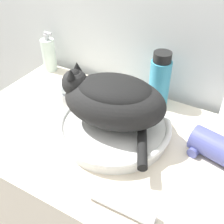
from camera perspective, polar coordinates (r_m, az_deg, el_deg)
vanity_counter at (r=1.26m, az=-1.92°, el=-18.56°), size 0.96×0.59×0.84m
sink_basin at (r=0.92m, az=0.49°, el=-3.12°), size 0.37×0.37×0.05m
cat at (r=0.85m, az=0.16°, el=2.69°), size 0.35×0.28×0.18m
faucet at (r=1.00m, az=-9.01°, el=3.50°), size 0.12×0.05×0.14m
soap_pump_bottle at (r=1.28m, az=-12.69°, el=11.33°), size 0.06×0.06×0.18m
mouthwash_bottle at (r=1.03m, az=9.66°, el=6.44°), size 0.08×0.08×0.21m
cream_tube at (r=0.73m, az=2.22°, el=-18.58°), size 0.18×0.04×0.04m
hair_dryer at (r=0.89m, az=20.96°, el=-7.13°), size 0.20×0.12×0.08m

